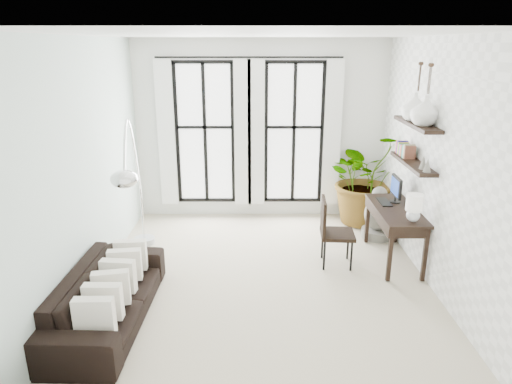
{
  "coord_description": "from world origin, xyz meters",
  "views": [
    {
      "loc": [
        -0.09,
        -5.66,
        3.08
      ],
      "look_at": [
        -0.08,
        0.3,
        1.15
      ],
      "focal_mm": 32.0,
      "sensor_mm": 36.0,
      "label": 1
    }
  ],
  "objects_px": {
    "plant": "(366,178)",
    "desk": "(397,214)",
    "sofa": "(108,296)",
    "buddha": "(378,216)",
    "desk_chair": "(331,228)",
    "arc_lamp": "(131,154)"
  },
  "relations": [
    {
      "from": "desk",
      "to": "desk_chair",
      "type": "distance_m",
      "value": 0.97
    },
    {
      "from": "desk_chair",
      "to": "arc_lamp",
      "type": "distance_m",
      "value": 2.95
    },
    {
      "from": "plant",
      "to": "desk",
      "type": "bearing_deg",
      "value": -87.19
    },
    {
      "from": "buddha",
      "to": "sofa",
      "type": "bearing_deg",
      "value": -147.2
    },
    {
      "from": "arc_lamp",
      "to": "buddha",
      "type": "distance_m",
      "value": 4.09
    },
    {
      "from": "plant",
      "to": "buddha",
      "type": "relative_size",
      "value": 1.88
    },
    {
      "from": "sofa",
      "to": "arc_lamp",
      "type": "distance_m",
      "value": 1.8
    },
    {
      "from": "arc_lamp",
      "to": "desk",
      "type": "bearing_deg",
      "value": 6.34
    },
    {
      "from": "desk_chair",
      "to": "arc_lamp",
      "type": "relative_size",
      "value": 0.41
    },
    {
      "from": "desk_chair",
      "to": "plant",
      "type": "bearing_deg",
      "value": 66.73
    },
    {
      "from": "desk_chair",
      "to": "buddha",
      "type": "xyz_separation_m",
      "value": [
        0.93,
        0.97,
        -0.2
      ]
    },
    {
      "from": "sofa",
      "to": "buddha",
      "type": "height_order",
      "value": "buddha"
    },
    {
      "from": "desk",
      "to": "buddha",
      "type": "xyz_separation_m",
      "value": [
        -0.01,
        0.89,
        -0.39
      ]
    },
    {
      "from": "sofa",
      "to": "buddha",
      "type": "bearing_deg",
      "value": -55.62
    },
    {
      "from": "desk",
      "to": "buddha",
      "type": "relative_size",
      "value": 1.57
    },
    {
      "from": "plant",
      "to": "desk_chair",
      "type": "xyz_separation_m",
      "value": [
        -0.87,
        -1.7,
        -0.26
      ]
    },
    {
      "from": "desk",
      "to": "arc_lamp",
      "type": "relative_size",
      "value": 0.57
    },
    {
      "from": "plant",
      "to": "desk",
      "type": "relative_size",
      "value": 1.2
    },
    {
      "from": "desk_chair",
      "to": "buddha",
      "type": "relative_size",
      "value": 1.13
    },
    {
      "from": "sofa",
      "to": "arc_lamp",
      "type": "height_order",
      "value": "arc_lamp"
    },
    {
      "from": "plant",
      "to": "desk",
      "type": "distance_m",
      "value": 1.62
    },
    {
      "from": "plant",
      "to": "desk_chair",
      "type": "distance_m",
      "value": 1.93
    }
  ]
}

